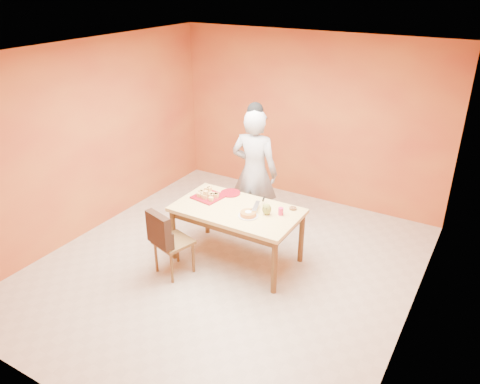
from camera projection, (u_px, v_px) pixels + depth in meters
The scene contains 17 objects.
floor at pixel (226, 267), 6.09m from camera, with size 5.00×5.00×0.00m, color beige.
ceiling at pixel (223, 53), 4.93m from camera, with size 5.00×5.00×0.00m, color silver.
wall_back at pixel (308, 119), 7.45m from camera, with size 4.50×4.50×0.00m, color #C9742E.
wall_left at pixel (89, 140), 6.54m from camera, with size 5.00×5.00×0.00m, color #C9742E.
wall_right at pixel (424, 218), 4.48m from camera, with size 5.00×5.00×0.00m, color #C9742E.
dining_table at pixel (237, 215), 5.97m from camera, with size 1.60×0.90×0.76m.
dining_chair at pixel (172, 241), 5.78m from camera, with size 0.52×0.58×0.90m.
pastry_pile at pixel (208, 192), 6.19m from camera, with size 0.32×0.32×0.10m, color tan, non-canonical shape.
person at pixel (254, 173), 6.57m from camera, with size 0.67×0.44×1.85m, color #98989B.
pastry_platter at pixel (209, 197), 6.21m from camera, with size 0.36×0.36×0.02m, color maroon.
red_dinner_plate at pixel (230, 193), 6.32m from camera, with size 0.27×0.27×0.02m, color maroon.
white_cake_plate at pixel (248, 216), 5.74m from camera, with size 0.25×0.25×0.01m, color silver.
sponge_cake at pixel (248, 214), 5.73m from camera, with size 0.20×0.20×0.05m, color orange.
cake_server at pixel (256, 206), 5.85m from camera, with size 0.06×0.29×0.01m, color silver.
egg_ornament at pixel (267, 209), 5.75m from camera, with size 0.12×0.10×0.15m, color olive.
magenta_glass at pixel (281, 211), 5.76m from camera, with size 0.06×0.06×0.09m, color #DF2157.
checker_tin at pixel (293, 208), 5.90m from camera, with size 0.09×0.09×0.03m, color #341D0E.
Camera 1 is at (2.73, -4.29, 3.49)m, focal length 35.00 mm.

